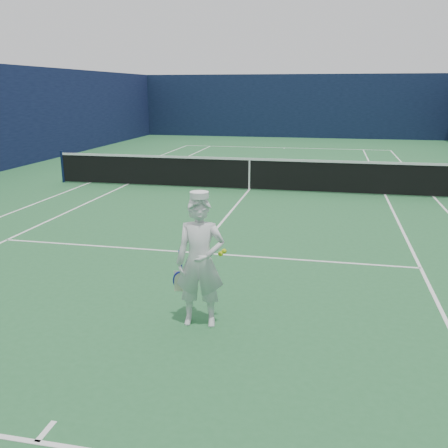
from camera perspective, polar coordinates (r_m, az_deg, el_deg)
ground at (r=15.75m, az=2.89°, el=3.91°), size 80.00×80.00×0.00m
court_markings at (r=15.75m, az=2.89°, el=3.93°), size 11.03×23.83×0.01m
windscreen_fence at (r=15.48m, az=2.99°, el=11.19°), size 20.12×36.12×4.00m
tennis_net at (r=15.65m, az=2.92°, el=5.91°), size 12.88×0.09×1.07m
tennis_player at (r=6.55m, az=-2.75°, el=-4.30°), size 0.80×0.50×1.82m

